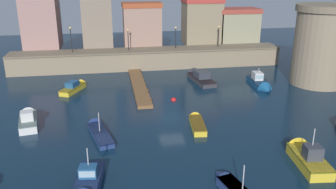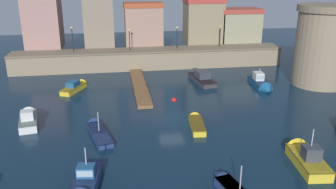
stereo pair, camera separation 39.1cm
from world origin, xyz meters
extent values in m
plane|color=#0C2338|center=(0.00, 0.00, 0.00)|extent=(107.77, 107.77, 0.00)
cube|color=gray|center=(0.00, 19.82, 1.31)|extent=(40.46, 3.71, 2.63)
cube|color=#73644F|center=(0.00, 19.82, 2.75)|extent=(40.46, 4.01, 0.24)
cube|color=#A47971|center=(-15.79, 24.60, 6.68)|extent=(5.23, 5.85, 8.11)
cube|color=gray|center=(-7.40, 24.41, 6.78)|extent=(4.48, 5.49, 8.31)
cube|color=#9E7969|center=(-0.51, 23.54, 5.67)|extent=(5.79, 3.73, 6.09)
cube|color=#A94A2A|center=(-0.51, 23.54, 9.07)|extent=(6.02, 3.88, 0.70)
cube|color=gray|center=(9.26, 23.98, 5.94)|extent=(5.89, 4.62, 6.63)
cube|color=#B63A33|center=(9.26, 23.98, 9.61)|extent=(6.12, 4.81, 0.70)
cube|color=gray|center=(15.27, 23.83, 5.09)|extent=(6.54, 4.32, 4.93)
cube|color=#A03F32|center=(15.27, 23.83, 7.91)|extent=(6.80, 4.49, 0.70)
cylinder|color=gray|center=(20.80, 8.03, 4.67)|extent=(6.89, 6.89, 9.34)
cylinder|color=#776852|center=(20.80, 8.03, 9.74)|extent=(7.44, 7.44, 0.80)
cube|color=brown|center=(-2.39, 10.34, 0.18)|extent=(1.67, 15.25, 0.35)
cylinder|color=brown|center=(-1.64, 16.44, 0.35)|extent=(0.20, 0.20, 0.70)
cylinder|color=brown|center=(-1.64, 13.39, 0.35)|extent=(0.20, 0.20, 0.70)
cylinder|color=brown|center=(-1.64, 10.34, 0.35)|extent=(0.20, 0.20, 0.70)
cylinder|color=brown|center=(-1.64, 7.29, 0.35)|extent=(0.20, 0.20, 0.70)
cylinder|color=brown|center=(-1.64, 4.24, 0.35)|extent=(0.20, 0.20, 0.70)
cylinder|color=black|center=(-11.15, 19.82, 4.54)|extent=(0.12, 0.12, 3.34)
sphere|color=#F9D172|center=(-11.15, 19.82, 6.35)|extent=(0.32, 0.32, 0.32)
cylinder|color=black|center=(-2.98, 19.82, 4.28)|extent=(0.12, 0.12, 2.82)
sphere|color=#F9D172|center=(-2.98, 19.82, 5.83)|extent=(0.32, 0.32, 0.32)
cylinder|color=black|center=(4.16, 19.82, 4.36)|extent=(0.12, 0.12, 2.98)
sphere|color=#F9D172|center=(4.16, 19.82, 6.00)|extent=(0.32, 0.32, 0.32)
cylinder|color=black|center=(10.89, 19.82, 4.34)|extent=(0.12, 0.12, 2.94)
sphere|color=#F9D172|center=(10.89, 19.82, 5.96)|extent=(0.32, 0.32, 0.32)
cube|color=navy|center=(-7.80, -10.99, 0.38)|extent=(2.11, 4.21, 0.77)
cube|color=#0D133B|center=(-7.80, -10.99, 0.73)|extent=(2.15, 4.29, 0.08)
cube|color=navy|center=(-7.80, -11.02, 1.16)|extent=(1.31, 1.05, 0.78)
cube|color=#99B7C6|center=(-7.86, -11.47, 1.20)|extent=(1.08, 0.20, 0.47)
cylinder|color=#B2B2B7|center=(-7.78, -10.82, 1.78)|extent=(0.08, 0.08, 2.02)
cube|color=#195689|center=(13.11, 8.99, 0.26)|extent=(2.16, 5.14, 0.53)
cone|color=#195689|center=(12.83, 5.84, 0.26)|extent=(1.75, 1.54, 1.63)
cube|color=#0E2541|center=(13.11, 8.99, 0.49)|extent=(2.20, 5.25, 0.08)
cube|color=silver|center=(13.17, 9.58, 1.00)|extent=(1.24, 1.69, 0.95)
cube|color=#99B7C6|center=(13.10, 8.78, 1.05)|extent=(0.99, 0.15, 0.57)
cylinder|color=#B2B2B7|center=(13.13, 9.20, 1.33)|extent=(0.08, 0.08, 1.62)
cube|color=gold|center=(1.92, -2.97, 0.30)|extent=(1.58, 4.06, 0.60)
cone|color=gold|center=(2.19, -0.50, 0.30)|extent=(1.21, 1.22, 1.10)
cube|color=brown|center=(1.92, -2.97, 0.56)|extent=(1.61, 4.14, 0.08)
cube|color=#333338|center=(6.04, 11.28, 0.32)|extent=(2.59, 6.08, 0.64)
cone|color=#333338|center=(5.59, 14.85, 0.32)|extent=(1.94, 1.61, 1.78)
cube|color=black|center=(6.04, 11.28, 0.60)|extent=(2.64, 6.20, 0.08)
cube|color=#333842|center=(6.04, 11.26, 1.08)|extent=(1.85, 2.41, 0.87)
cube|color=gold|center=(-10.52, 10.09, 0.32)|extent=(3.01, 4.41, 0.64)
cone|color=gold|center=(-9.37, 12.51, 0.32)|extent=(1.63, 1.61, 1.23)
cube|color=brown|center=(-10.52, 10.09, 0.60)|extent=(3.07, 4.49, 0.08)
cube|color=navy|center=(-10.55, 10.04, 0.97)|extent=(1.69, 1.94, 0.65)
cube|color=#99B7C6|center=(-10.20, 10.78, 1.00)|extent=(0.92, 0.48, 0.39)
cube|color=navy|center=(-7.10, -3.43, 0.25)|extent=(2.44, 5.24, 0.50)
cone|color=navy|center=(-7.86, -0.33, 0.25)|extent=(1.51, 1.65, 1.21)
cube|color=#0E163B|center=(-7.10, -3.43, 0.46)|extent=(2.49, 5.34, 0.08)
cylinder|color=#B2B2B7|center=(-7.15, -3.21, 1.39)|extent=(0.08, 0.08, 1.78)
cube|color=white|center=(-13.90, 0.23, 0.40)|extent=(2.28, 4.48, 0.80)
cone|color=white|center=(-14.37, 2.87, 0.40)|extent=(1.66, 1.44, 1.47)
cube|color=slate|center=(-13.90, 0.23, 0.76)|extent=(2.33, 4.57, 0.08)
cube|color=silver|center=(-13.82, -0.23, 1.23)|extent=(1.27, 1.25, 0.86)
cube|color=gold|center=(8.54, -11.13, 0.42)|extent=(2.34, 4.75, 0.83)
cone|color=gold|center=(8.87, -8.27, 0.42)|extent=(1.87, 1.47, 1.74)
cube|color=#5E5E11|center=(8.54, -11.13, 0.79)|extent=(2.38, 4.84, 0.08)
cube|color=#333842|center=(8.51, -11.45, 1.34)|extent=(1.34, 1.23, 1.03)
cube|color=#99B7C6|center=(8.57, -10.90, 1.40)|extent=(1.10, 0.19, 0.62)
cylinder|color=#B2B2B7|center=(8.53, -11.28, 2.00)|extent=(0.08, 0.08, 2.34)
cone|color=navy|center=(1.31, -11.72, 0.33)|extent=(1.32, 1.35, 1.10)
cylinder|color=#B2B2B7|center=(1.92, -14.47, 1.65)|extent=(0.08, 0.08, 1.98)
sphere|color=red|center=(1.09, 4.91, 0.00)|extent=(0.62, 0.62, 0.62)
camera|label=1|loc=(-6.02, -32.80, 14.06)|focal=38.14mm
camera|label=2|loc=(-5.64, -32.86, 14.06)|focal=38.14mm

